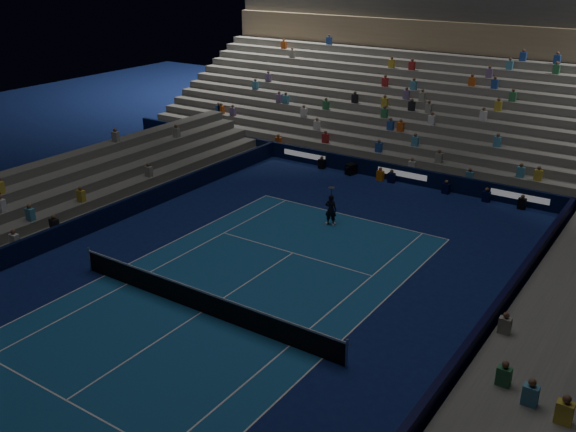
# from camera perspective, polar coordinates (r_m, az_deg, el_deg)

# --- Properties ---
(ground) EXTENTS (90.00, 90.00, 0.00)m
(ground) POSITION_cam_1_polar(r_m,az_deg,el_deg) (25.43, -7.65, -8.46)
(ground) COLOR #0D1950
(ground) RESTS_ON ground
(court_surface) EXTENTS (10.97, 23.77, 0.01)m
(court_surface) POSITION_cam_1_polar(r_m,az_deg,el_deg) (25.42, -7.65, -8.45)
(court_surface) COLOR #195189
(court_surface) RESTS_ON ground
(sponsor_barrier_far) EXTENTS (44.00, 0.25, 1.00)m
(sponsor_barrier_far) POSITION_cam_1_polar(r_m,az_deg,el_deg) (39.64, 10.16, 3.69)
(sponsor_barrier_far) COLOR black
(sponsor_barrier_far) RESTS_ON ground
(sponsor_barrier_east) EXTENTS (0.25, 37.00, 1.00)m
(sponsor_barrier_east) POSITION_cam_1_polar(r_m,az_deg,el_deg) (20.97, 13.40, -14.73)
(sponsor_barrier_east) COLOR black
(sponsor_barrier_east) RESTS_ON ground
(sponsor_barrier_west) EXTENTS (0.25, 37.00, 1.00)m
(sponsor_barrier_west) POSITION_cam_1_polar(r_m,az_deg,el_deg) (31.88, -20.96, -2.20)
(sponsor_barrier_west) COLOR black
(sponsor_barrier_west) RESTS_ON ground
(grandstand_main) EXTENTS (44.00, 15.20, 11.20)m
(grandstand_main) POSITION_cam_1_polar(r_m,az_deg,el_deg) (47.40, 15.18, 9.93)
(grandstand_main) COLOR slate
(grandstand_main) RESTS_ON ground
(grandstand_east) EXTENTS (5.00, 37.00, 2.50)m
(grandstand_east) POSITION_cam_1_polar(r_m,az_deg,el_deg) (20.14, 23.08, -16.39)
(grandstand_east) COLOR slate
(grandstand_east) RESTS_ON ground
(tennis_net) EXTENTS (12.90, 0.10, 1.10)m
(tennis_net) POSITION_cam_1_polar(r_m,az_deg,el_deg) (25.17, -7.71, -7.47)
(tennis_net) COLOR #B2B2B7
(tennis_net) RESTS_ON ground
(tennis_player) EXTENTS (0.68, 0.52, 1.65)m
(tennis_player) POSITION_cam_1_polar(r_m,az_deg,el_deg) (32.71, 3.82, 0.55)
(tennis_player) COLOR black
(tennis_player) RESTS_ON ground
(broadcast_camera) EXTENTS (0.62, 1.02, 0.67)m
(broadcast_camera) POSITION_cam_1_polar(r_m,az_deg,el_deg) (40.63, 5.59, 4.17)
(broadcast_camera) COLOR black
(broadcast_camera) RESTS_ON ground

